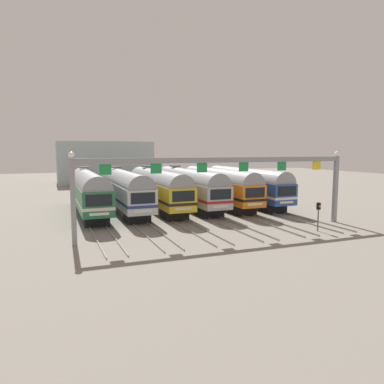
# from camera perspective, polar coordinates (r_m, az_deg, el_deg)

# --- Properties ---
(ground_plane) EXTENTS (160.00, 160.00, 0.00)m
(ground_plane) POSITION_cam_1_polar(r_m,az_deg,el_deg) (44.03, -2.96, -2.64)
(ground_plane) COLOR gray
(track_bed) EXTENTS (21.29, 70.00, 0.15)m
(track_bed) POSITION_cam_1_polar(r_m,az_deg,el_deg) (60.24, -8.11, -0.13)
(track_bed) COLOR gray
(track_bed) RESTS_ON ground
(commuter_train_green) EXTENTS (2.88, 18.06, 5.05)m
(commuter_train_green) POSITION_cam_1_polar(r_m,az_deg,el_deg) (41.63, -15.99, 0.30)
(commuter_train_green) COLOR #236B42
(commuter_train_green) RESTS_ON ground
(commuter_train_silver) EXTENTS (2.88, 18.06, 5.05)m
(commuter_train_silver) POSITION_cam_1_polar(r_m,az_deg,el_deg) (42.19, -10.64, 0.53)
(commuter_train_silver) COLOR silver
(commuter_train_silver) RESTS_ON ground
(commuter_train_yellow) EXTENTS (2.88, 18.06, 5.05)m
(commuter_train_yellow) POSITION_cam_1_polar(r_m,az_deg,el_deg) (43.10, -5.47, 0.74)
(commuter_train_yellow) COLOR gold
(commuter_train_yellow) RESTS_ON ground
(commuter_train_stainless) EXTENTS (2.88, 18.06, 5.05)m
(commuter_train_stainless) POSITION_cam_1_polar(r_m,az_deg,el_deg) (44.35, -0.55, 0.93)
(commuter_train_stainless) COLOR #B2B5BA
(commuter_train_stainless) RESTS_ON ground
(commuter_train_orange) EXTENTS (2.88, 18.06, 5.05)m
(commuter_train_orange) POSITION_cam_1_polar(r_m,az_deg,el_deg) (45.90, 4.07, 1.11)
(commuter_train_orange) COLOR orange
(commuter_train_orange) RESTS_ON ground
(commuter_train_blue) EXTENTS (2.88, 18.06, 4.77)m
(commuter_train_blue) POSITION_cam_1_polar(r_m,az_deg,el_deg) (47.73, 8.36, 1.26)
(commuter_train_blue) COLOR #284C9E
(commuter_train_blue) RESTS_ON ground
(catenary_gantry) EXTENTS (25.02, 0.44, 6.97)m
(catenary_gantry) POSITION_cam_1_polar(r_m,az_deg,el_deg) (31.01, 4.96, 3.37)
(catenary_gantry) COLOR gray
(catenary_gantry) RESTS_ON ground
(yard_signal_mast) EXTENTS (0.28, 0.35, 2.57)m
(yard_signal_mast) POSITION_cam_1_polar(r_m,az_deg,el_deg) (33.48, 19.31, -2.83)
(yard_signal_mast) COLOR #59595E
(yard_signal_mast) RESTS_ON ground
(maintenance_building) EXTENTS (19.74, 10.00, 8.89)m
(maintenance_building) POSITION_cam_1_polar(r_m,az_deg,el_deg) (81.57, -13.60, 4.58)
(maintenance_building) COLOR #9EB2B7
(maintenance_building) RESTS_ON ground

